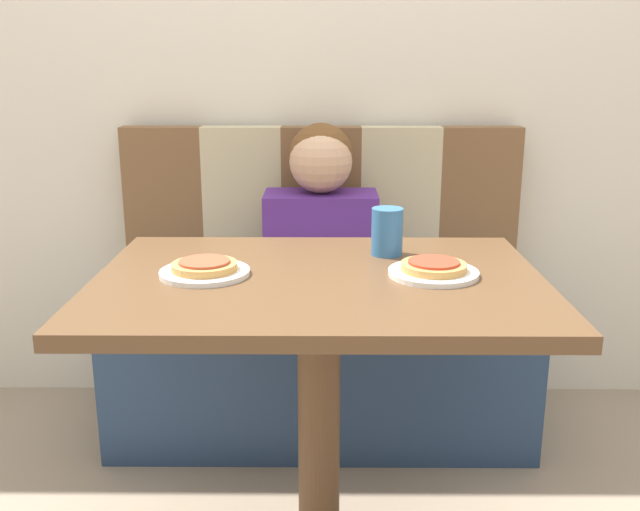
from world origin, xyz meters
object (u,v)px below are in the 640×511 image
at_px(pizza_right, 434,266).
at_px(drinking_cup, 387,232).
at_px(person, 321,220).
at_px(pizza_left, 204,266).
at_px(plate_right, 433,273).
at_px(plate_left, 205,272).

distance_m(pizza_right, drinking_cup, 0.20).
height_order(person, pizza_right, person).
bearing_deg(pizza_left, drinking_cup, 22.73).
distance_m(person, pizza_right, 0.74).
relative_size(plate_right, drinking_cup, 1.73).
bearing_deg(plate_left, person, 69.61).
relative_size(pizza_left, pizza_right, 1.00).
height_order(plate_right, drinking_cup, drinking_cup).
bearing_deg(pizza_left, plate_left, 90.00).
relative_size(person, plate_left, 3.01).
bearing_deg(plate_left, plate_right, 0.00).
xyz_separation_m(plate_left, pizza_left, (0.00, -0.00, 0.02)).
xyz_separation_m(person, pizza_left, (-0.26, -0.69, 0.05)).
bearing_deg(drinking_cup, plate_right, -63.08).
distance_m(plate_right, drinking_cup, 0.21).
height_order(person, plate_left, person).
xyz_separation_m(plate_right, pizza_left, (-0.51, -0.00, 0.02)).
distance_m(pizza_left, pizza_right, 0.51).
relative_size(person, drinking_cup, 5.20).
distance_m(plate_left, pizza_left, 0.02).
height_order(plate_left, drinking_cup, drinking_cup).
bearing_deg(pizza_left, pizza_right, 0.00).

